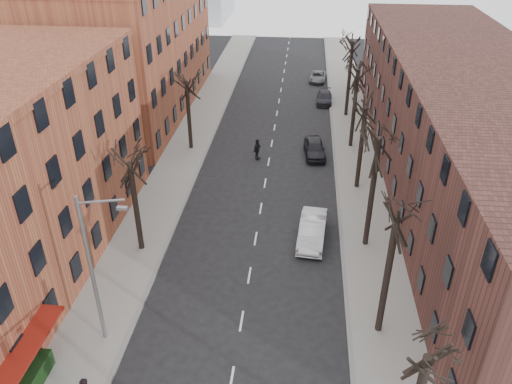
# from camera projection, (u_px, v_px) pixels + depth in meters

# --- Properties ---
(sidewalk_left) EXTENTS (4.00, 90.00, 0.15)m
(sidewalk_left) POSITION_uv_depth(u_px,v_px,m) (189.00, 144.00, 48.62)
(sidewalk_left) COLOR gray
(sidewalk_left) RESTS_ON ground
(sidewalk_right) EXTENTS (4.00, 90.00, 0.15)m
(sidewalk_right) POSITION_uv_depth(u_px,v_px,m) (355.00, 151.00, 47.26)
(sidewalk_right) COLOR gray
(sidewalk_right) RESTS_ON ground
(building_left_far) EXTENTS (12.00, 28.00, 14.00)m
(building_left_far) POSITION_uv_depth(u_px,v_px,m) (130.00, 47.00, 53.52)
(building_left_far) COLOR brown
(building_left_far) RESTS_ON ground
(building_right) EXTENTS (12.00, 50.00, 10.00)m
(building_right) POSITION_uv_depth(u_px,v_px,m) (467.00, 126.00, 39.79)
(building_right) COLOR #502B25
(building_right) RESTS_ON ground
(tree_right_b) EXTENTS (5.20, 5.20, 10.80)m
(tree_right_b) POSITION_uv_depth(u_px,v_px,m) (378.00, 331.00, 27.59)
(tree_right_b) COLOR black
(tree_right_b) RESTS_ON ground
(tree_right_c) EXTENTS (5.20, 5.20, 11.60)m
(tree_right_c) POSITION_uv_depth(u_px,v_px,m) (365.00, 245.00, 34.46)
(tree_right_c) COLOR black
(tree_right_c) RESTS_ON ground
(tree_right_d) EXTENTS (5.20, 5.20, 10.00)m
(tree_right_d) POSITION_uv_depth(u_px,v_px,m) (356.00, 188.00, 41.32)
(tree_right_d) COLOR black
(tree_right_d) RESTS_ON ground
(tree_right_e) EXTENTS (5.20, 5.20, 10.80)m
(tree_right_e) POSITION_uv_depth(u_px,v_px,m) (350.00, 147.00, 48.19)
(tree_right_e) COLOR black
(tree_right_e) RESTS_ON ground
(tree_right_f) EXTENTS (5.20, 5.20, 11.60)m
(tree_right_f) POSITION_uv_depth(u_px,v_px,m) (346.00, 116.00, 55.06)
(tree_right_f) COLOR black
(tree_right_f) RESTS_ON ground
(tree_left_a) EXTENTS (5.20, 5.20, 9.50)m
(tree_left_a) POSITION_uv_depth(u_px,v_px,m) (142.00, 249.00, 34.04)
(tree_left_a) COLOR black
(tree_left_a) RESTS_ON ground
(tree_left_b) EXTENTS (5.20, 5.20, 9.50)m
(tree_left_b) POSITION_uv_depth(u_px,v_px,m) (191.00, 149.00, 47.77)
(tree_left_b) COLOR black
(tree_left_b) RESTS_ON ground
(streetlight) EXTENTS (2.45, 0.22, 9.03)m
(streetlight) POSITION_uv_depth(u_px,v_px,m) (94.00, 266.00, 24.59)
(streetlight) COLOR slate
(streetlight) RESTS_ON ground
(silver_sedan) EXTENTS (2.17, 5.16, 1.66)m
(silver_sedan) POSITION_uv_depth(u_px,v_px,m) (312.00, 230.00, 34.57)
(silver_sedan) COLOR silver
(silver_sedan) RESTS_ON ground
(parked_car_near) EXTENTS (2.26, 4.70, 1.55)m
(parked_car_near) POSITION_uv_depth(u_px,v_px,m) (315.00, 148.00, 46.12)
(parked_car_near) COLOR black
(parked_car_near) RESTS_ON ground
(parked_car_mid) EXTENTS (1.90, 4.35, 1.24)m
(parked_car_mid) POSITION_uv_depth(u_px,v_px,m) (324.00, 98.00, 58.32)
(parked_car_mid) COLOR #222129
(parked_car_mid) RESTS_ON ground
(parked_car_far) EXTENTS (2.35, 4.44, 1.19)m
(parked_car_far) POSITION_uv_depth(u_px,v_px,m) (318.00, 77.00, 65.35)
(parked_car_far) COLOR slate
(parked_car_far) RESTS_ON ground
(pedestrian_crossing) EXTENTS (0.90, 1.26, 1.98)m
(pedestrian_crossing) POSITION_uv_depth(u_px,v_px,m) (257.00, 149.00, 45.35)
(pedestrian_crossing) COLOR black
(pedestrian_crossing) RESTS_ON ground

